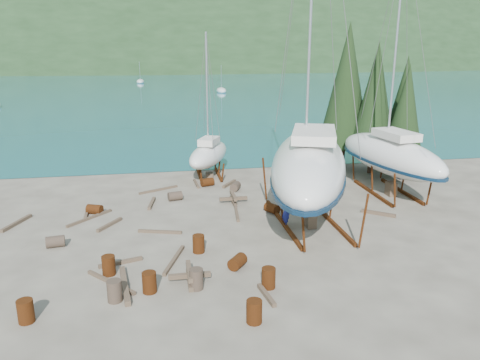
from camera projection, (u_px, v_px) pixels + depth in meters
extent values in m
plane|color=#564E44|center=(241.00, 245.00, 23.57)|extent=(600.00, 600.00, 0.00)
plane|color=#175E77|center=(161.00, 61.00, 321.73)|extent=(700.00, 700.00, 0.00)
ellipsoid|color=#1B3018|center=(161.00, 60.00, 326.46)|extent=(800.00, 360.00, 110.00)
cube|color=beige|center=(17.00, 65.00, 192.84)|extent=(6.00, 5.00, 4.00)
cube|color=#A54C2D|center=(16.00, 58.00, 192.07)|extent=(6.60, 5.60, 1.60)
cube|color=beige|center=(117.00, 65.00, 199.52)|extent=(6.00, 5.00, 4.00)
cube|color=#A54C2D|center=(116.00, 58.00, 198.75)|extent=(6.60, 5.60, 1.60)
cube|color=beige|center=(232.00, 64.00, 207.87)|extent=(6.00, 5.00, 4.00)
cube|color=#A54C2D|center=(232.00, 57.00, 207.09)|extent=(6.60, 5.60, 1.60)
cylinder|color=black|center=(370.00, 163.00, 36.79)|extent=(0.36, 0.36, 1.60)
cone|color=black|center=(375.00, 99.00, 35.41)|extent=(3.60, 3.60, 8.40)
cylinder|color=black|center=(400.00, 170.00, 35.18)|extent=(0.36, 0.36, 1.36)
cone|color=black|center=(406.00, 114.00, 34.01)|extent=(3.06, 3.06, 7.14)
cylinder|color=black|center=(342.00, 157.00, 38.40)|extent=(0.36, 0.36, 1.84)
cone|color=black|center=(347.00, 85.00, 36.81)|extent=(4.14, 4.14, 9.66)
cylinder|color=black|center=(399.00, 159.00, 38.26)|extent=(0.36, 0.36, 1.44)
cone|color=black|center=(404.00, 104.00, 37.02)|extent=(3.24, 3.24, 7.56)
ellipsoid|color=silver|center=(221.00, 91.00, 100.85)|extent=(2.00, 5.00, 1.40)
cylinder|color=silver|center=(221.00, 77.00, 100.07)|extent=(0.08, 0.08, 5.00)
ellipsoid|color=silver|center=(140.00, 82.00, 126.25)|extent=(2.00, 5.00, 1.40)
cylinder|color=silver|center=(140.00, 71.00, 125.46)|extent=(0.08, 0.08, 5.00)
ellipsoid|color=silver|center=(309.00, 165.00, 25.63)|extent=(8.20, 14.06, 3.16)
cube|color=#0A2036|center=(312.00, 188.00, 25.31)|extent=(1.04, 2.38, 1.00)
cube|color=silver|center=(314.00, 134.00, 24.49)|extent=(3.39, 4.55, 0.50)
cube|color=#59290F|center=(283.00, 222.00, 26.31)|extent=(0.18, 7.44, 0.20)
cube|color=#59290F|center=(329.00, 219.00, 26.77)|extent=(0.18, 7.44, 0.20)
cube|color=brown|center=(310.00, 216.00, 25.75)|extent=(0.50, 0.80, 1.30)
ellipsoid|color=silver|center=(390.00, 155.00, 31.16)|extent=(4.50, 10.75, 2.46)
cube|color=#0A2036|center=(393.00, 169.00, 30.88)|extent=(0.52, 1.89, 1.00)
cube|color=silver|center=(396.00, 135.00, 30.25)|extent=(2.10, 3.34, 0.50)
cylinder|color=silver|center=(397.00, 37.00, 29.56)|extent=(0.14, 0.14, 12.51)
cube|color=#59290F|center=(372.00, 193.00, 31.68)|extent=(0.18, 5.73, 0.20)
cube|color=#59290F|center=(401.00, 191.00, 32.04)|extent=(0.18, 5.73, 0.20)
cube|color=brown|center=(391.00, 189.00, 31.27)|extent=(0.50, 0.80, 0.92)
ellipsoid|color=silver|center=(209.00, 155.00, 35.56)|extent=(4.61, 6.93, 1.71)
cube|color=#0A2036|center=(209.00, 161.00, 35.36)|extent=(0.71, 1.20, 1.00)
cube|color=silver|center=(209.00, 141.00, 34.94)|extent=(1.86, 2.29, 0.50)
cylinder|color=silver|center=(207.00, 88.00, 34.51)|extent=(0.14, 0.14, 7.99)
cube|color=#59290F|center=(200.00, 175.00, 35.89)|extent=(0.18, 3.66, 0.20)
cube|color=#59290F|center=(218.00, 175.00, 36.13)|extent=(0.18, 3.66, 0.20)
cube|color=brown|center=(210.00, 175.00, 35.67)|extent=(0.50, 0.80, 0.36)
imported|color=navy|center=(286.00, 211.00, 25.71)|extent=(0.47, 0.69, 1.86)
cylinder|color=#59290F|center=(26.00, 311.00, 16.89)|extent=(0.58, 0.58, 0.88)
cylinder|color=#59290F|center=(95.00, 209.00, 27.87)|extent=(1.04, 0.87, 0.58)
cylinder|color=#59290F|center=(254.00, 312.00, 16.86)|extent=(0.58, 0.58, 0.88)
cylinder|color=#59290F|center=(207.00, 182.00, 33.42)|extent=(1.02, 0.82, 0.58)
cylinder|color=#2D2823|center=(196.00, 279.00, 19.22)|extent=(0.58, 0.58, 0.88)
cylinder|color=#59290F|center=(272.00, 208.00, 28.05)|extent=(0.94, 1.05, 0.58)
cylinder|color=#59290F|center=(269.00, 278.00, 19.31)|extent=(0.58, 0.58, 0.88)
cylinder|color=#2D2823|center=(175.00, 196.00, 30.33)|extent=(0.99, 0.77, 0.58)
cylinder|color=#59290F|center=(109.00, 265.00, 20.42)|extent=(0.58, 0.58, 0.88)
cylinder|color=#2D2823|center=(235.00, 186.00, 32.41)|extent=(0.90, 1.04, 0.58)
cylinder|color=#59290F|center=(237.00, 262.00, 21.09)|extent=(1.00, 1.05, 0.58)
cylinder|color=#59290F|center=(149.00, 282.00, 18.95)|extent=(0.58, 0.58, 0.88)
cylinder|color=#59290F|center=(199.00, 244.00, 22.64)|extent=(0.58, 0.58, 0.88)
cylinder|color=#2D2823|center=(55.00, 242.00, 23.27)|extent=(0.96, 0.70, 0.58)
cylinder|color=#2D2823|center=(115.00, 291.00, 18.28)|extent=(0.58, 0.58, 0.88)
cube|color=brown|center=(159.00, 190.00, 32.40)|extent=(2.67, 1.46, 0.14)
cube|color=brown|center=(378.00, 213.00, 27.76)|extent=(1.69, 1.41, 0.19)
cube|color=brown|center=(17.00, 223.00, 26.26)|extent=(1.10, 2.42, 0.19)
cube|color=brown|center=(111.00, 282.00, 19.71)|extent=(2.17, 2.40, 0.15)
cube|color=brown|center=(110.00, 225.00, 26.05)|extent=(1.27, 1.84, 0.17)
cube|color=brown|center=(174.00, 260.00, 21.75)|extent=(1.13, 2.90, 0.16)
cube|color=brown|center=(229.00, 184.00, 33.72)|extent=(1.24, 1.64, 0.19)
cube|color=brown|center=(267.00, 295.00, 18.67)|extent=(0.42, 1.69, 0.17)
cube|color=brown|center=(152.00, 203.00, 29.53)|extent=(0.50, 2.13, 0.19)
cube|color=brown|center=(196.00, 184.00, 33.84)|extent=(0.28, 2.06, 0.15)
cube|color=brown|center=(237.00, 213.00, 27.82)|extent=(0.42, 2.54, 0.16)
cube|color=brown|center=(160.00, 232.00, 25.07)|extent=(2.34, 0.81, 0.15)
cube|color=brown|center=(121.00, 262.00, 21.50)|extent=(1.97, 0.76, 0.17)
cube|color=brown|center=(90.00, 218.00, 27.07)|extent=(2.28, 2.47, 0.15)
cube|color=brown|center=(125.00, 285.00, 19.39)|extent=(0.65, 3.14, 0.23)
cube|color=brown|center=(87.00, 213.00, 27.94)|extent=(0.29, 2.37, 0.16)
cube|color=brown|center=(190.00, 280.00, 19.87)|extent=(0.20, 1.80, 0.20)
cube|color=brown|center=(190.00, 275.00, 19.81)|extent=(1.80, 0.20, 0.20)
cube|color=brown|center=(189.00, 271.00, 19.76)|extent=(0.20, 1.80, 0.20)
cube|color=brown|center=(233.00, 202.00, 29.86)|extent=(0.20, 1.80, 0.20)
cube|color=brown|center=(233.00, 199.00, 29.80)|extent=(1.80, 0.20, 0.20)
cube|color=brown|center=(233.00, 196.00, 29.74)|extent=(0.20, 1.80, 0.20)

